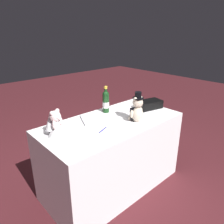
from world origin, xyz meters
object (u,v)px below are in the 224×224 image
teddy_bear_groom (137,110)px  signing_pen (102,130)px  guestbook (92,119)px  teddy_bear_bride (55,124)px  champagne_bottle (106,101)px  gift_case_black (149,104)px

teddy_bear_groom → signing_pen: (0.40, -0.06, -0.12)m
signing_pen → guestbook: guestbook is taller
teddy_bear_bride → signing_pen: bearing=151.3°
champagne_bottle → gift_case_black: 0.53m
signing_pen → gift_case_black: gift_case_black is taller
signing_pen → guestbook: size_ratio=0.48×
champagne_bottle → teddy_bear_bride: bearing=11.0°
signing_pen → gift_case_black: bearing=-173.7°
teddy_bear_bride → guestbook: 0.46m
gift_case_black → guestbook: (0.72, -0.17, -0.04)m
champagne_bottle → gift_case_black: (-0.46, 0.25, -0.08)m
champagne_bottle → teddy_bear_groom: bearing=99.1°
teddy_bear_bride → gift_case_black: teddy_bear_bride is taller
teddy_bear_bride → guestbook: (-0.44, -0.06, -0.10)m
signing_pen → gift_case_black: 0.80m
teddy_bear_bride → teddy_bear_groom: bearing=160.9°
teddy_bear_groom → gift_case_black: 0.43m
champagne_bottle → gift_case_black: bearing=151.5°
gift_case_black → guestbook: bearing=-13.4°
teddy_bear_groom → teddy_bear_bride: teddy_bear_groom is taller
signing_pen → guestbook: bearing=-105.9°
teddy_bear_groom → champagne_bottle: bearing=-80.9°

